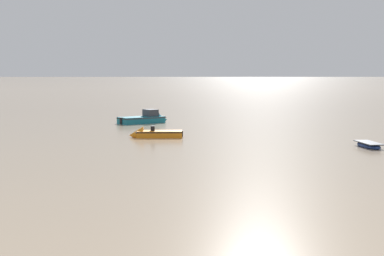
# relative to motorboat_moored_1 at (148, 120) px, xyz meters

# --- Properties ---
(motorboat_moored_1) EXTENTS (5.70, 4.84, 2.14)m
(motorboat_moored_1) POSITION_rel_motorboat_moored_1_xyz_m (0.00, 0.00, 0.00)
(motorboat_moored_1) COLOR #197084
(motorboat_moored_1) RESTS_ON ground
(motorboat_moored_3) EXTENTS (4.53, 1.68, 1.52)m
(motorboat_moored_3) POSITION_rel_motorboat_moored_1_xyz_m (1.33, -13.87, -0.11)
(motorboat_moored_3) COLOR orange
(motorboat_moored_3) RESTS_ON ground
(rowboat_moored_2) EXTENTS (1.60, 3.47, 0.53)m
(rowboat_moored_2) POSITION_rel_motorboat_moored_1_xyz_m (17.74, -20.38, -0.18)
(rowboat_moored_2) COLOR navy
(rowboat_moored_2) RESTS_ON ground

